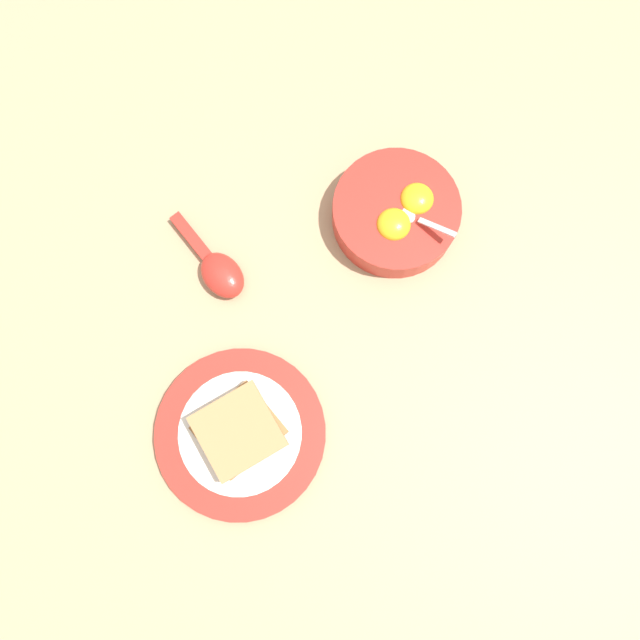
# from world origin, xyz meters

# --- Properties ---
(ground_plane) EXTENTS (3.00, 3.00, 0.00)m
(ground_plane) POSITION_xyz_m (0.00, 0.00, 0.00)
(ground_plane) COLOR tan
(egg_bowl) EXTENTS (0.17, 0.17, 0.07)m
(egg_bowl) POSITION_xyz_m (0.07, -0.14, 0.02)
(egg_bowl) COLOR red
(egg_bowl) RESTS_ON ground_plane
(toast_plate) EXTENTS (0.22, 0.22, 0.01)m
(toast_plate) POSITION_xyz_m (-0.14, 0.14, 0.01)
(toast_plate) COLOR red
(toast_plate) RESTS_ON ground_plane
(toast_sandwich) EXTENTS (0.11, 0.12, 0.03)m
(toast_sandwich) POSITION_xyz_m (-0.14, 0.14, 0.03)
(toast_sandwich) COLOR #9E7042
(toast_sandwich) RESTS_ON toast_plate
(soup_spoon) EXTENTS (0.15, 0.08, 0.03)m
(soup_spoon) POSITION_xyz_m (0.07, 0.11, 0.01)
(soup_spoon) COLOR red
(soup_spoon) RESTS_ON ground_plane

